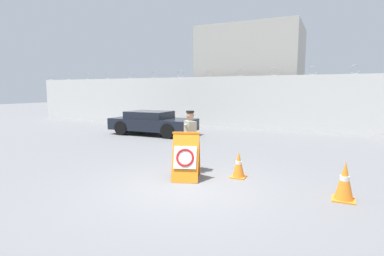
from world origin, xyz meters
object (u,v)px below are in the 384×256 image
traffic_cone_mid (239,165)px  parked_car_front_coupe (152,122)px  barricade_sign (186,156)px  security_guard (190,138)px  traffic_cone_near (345,181)px

traffic_cone_mid → parked_car_front_coupe: parked_car_front_coupe is taller
barricade_sign → security_guard: 0.83m
barricade_sign → security_guard: size_ratio=0.71×
security_guard → traffic_cone_mid: size_ratio=2.48×
traffic_cone_near → traffic_cone_mid: bearing=164.9°
traffic_cone_mid → parked_car_front_coupe: (-6.11, 5.47, 0.28)m
traffic_cone_near → traffic_cone_mid: size_ratio=1.19×
traffic_cone_near → parked_car_front_coupe: size_ratio=0.19×
security_guard → parked_car_front_coupe: size_ratio=0.39×
barricade_sign → traffic_cone_near: bearing=-18.1°
barricade_sign → parked_car_front_coupe: size_ratio=0.28×
barricade_sign → security_guard: bearing=89.4°
barricade_sign → parked_car_front_coupe: bearing=110.0°
traffic_cone_mid → parked_car_front_coupe: size_ratio=0.16×
traffic_cone_near → parked_car_front_coupe: parked_car_front_coupe is taller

